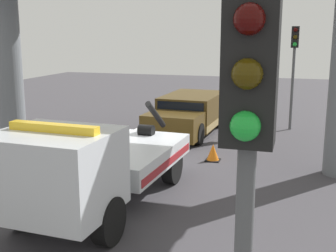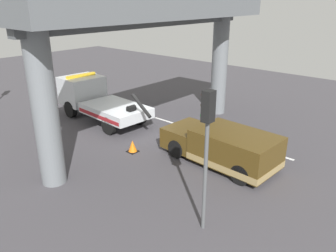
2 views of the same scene
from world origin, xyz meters
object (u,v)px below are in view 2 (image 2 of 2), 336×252
object	(u,v)px
tow_truck_white	(96,99)
towed_van_green	(224,147)
traffic_light_near	(207,132)
traffic_cone_orange	(133,146)

from	to	relation	value
tow_truck_white	towed_van_green	distance (m)	9.02
traffic_light_near	traffic_cone_orange	size ratio (longest dim) A/B	7.87
towed_van_green	traffic_cone_orange	world-z (taller)	towed_van_green
towed_van_green	tow_truck_white	bearing A→B (deg)	-0.26
tow_truck_white	traffic_cone_orange	bearing A→B (deg)	160.30
tow_truck_white	traffic_light_near	world-z (taller)	traffic_light_near
traffic_cone_orange	traffic_light_near	bearing A→B (deg)	157.88
tow_truck_white	traffic_cone_orange	size ratio (longest dim) A/B	12.84
tow_truck_white	towed_van_green	xyz separation A→B (m)	(-9.01, 0.04, -0.42)
traffic_light_near	traffic_cone_orange	bearing A→B (deg)	-22.12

